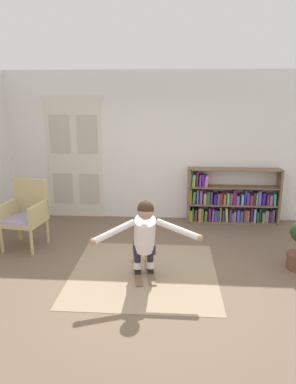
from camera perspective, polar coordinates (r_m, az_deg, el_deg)
ground_plane at (r=5.01m, az=-0.24°, el=-13.63°), size 7.20×7.20×0.00m
back_wall at (r=7.06m, az=1.29°, el=7.25°), size 6.00×0.10×2.90m
double_door at (r=7.29m, az=-11.65°, el=5.45°), size 1.22×0.05×2.45m
rug at (r=5.14m, az=-0.66°, el=-12.80°), size 2.03×2.00×0.01m
bookshelf at (r=7.15m, az=12.96°, el=-1.43°), size 1.77×0.30×1.07m
wicker_chair at (r=6.14m, az=-19.02°, el=-3.08°), size 0.68×0.68×1.10m
skis_pair at (r=5.16m, az=-0.69°, el=-12.45°), size 0.40×0.84×0.07m
person_skier at (r=4.71m, az=-0.51°, el=-6.69°), size 1.40×0.74×1.07m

